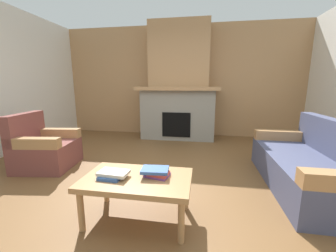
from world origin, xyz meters
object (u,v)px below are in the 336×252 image
object	(u,v)px
fireplace	(179,89)
couch	(310,166)
armchair	(44,149)
coffee_table	(137,183)

from	to	relation	value
fireplace	couch	distance (m)	3.11
armchair	coffee_table	world-z (taller)	armchair
armchair	coffee_table	distance (m)	2.09
couch	coffee_table	size ratio (longest dim) A/B	1.81
coffee_table	couch	bearing A→B (deg)	26.11
armchair	fireplace	bearing A→B (deg)	50.59
fireplace	armchair	bearing A→B (deg)	-129.41
couch	coffee_table	distance (m)	2.13
couch	coffee_table	world-z (taller)	couch
fireplace	coffee_table	distance (m)	3.33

